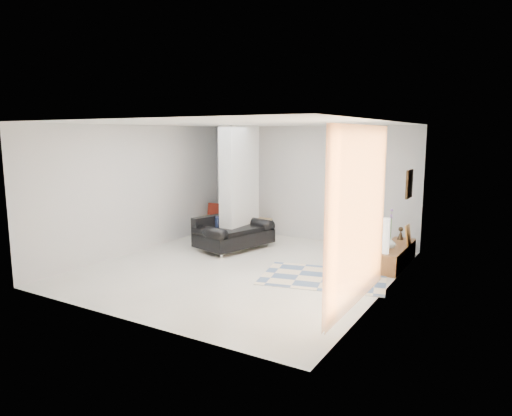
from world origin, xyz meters
The scene contains 17 objects.
floor centered at (0.00, 0.00, 0.00)m, with size 6.00×6.00×0.00m, color beige.
ceiling centered at (0.00, 0.00, 2.80)m, with size 6.00×6.00×0.00m, color white.
wall_back centered at (0.00, 3.00, 1.40)m, with size 6.00×6.00×0.00m, color #B8BABD.
wall_front centered at (0.00, -3.00, 1.40)m, with size 6.00×6.00×0.00m, color #B8BABD.
wall_left centered at (-2.75, 0.00, 1.40)m, with size 6.00×6.00×0.00m, color #B8BABD.
wall_right centered at (2.75, 0.00, 1.40)m, with size 6.00×6.00×0.00m, color #B8BABD.
partition_column centered at (-1.10, 1.60, 1.40)m, with size 0.35×1.20×2.80m, color #B2B7BA.
hallway_door centered at (-2.10, 2.96, 1.02)m, with size 0.85×0.06×2.04m, color silver.
curtain centered at (2.67, -1.15, 1.45)m, with size 2.55×2.55×0.00m, color #F89141.
wall_art centered at (2.72, 1.70, 1.65)m, with size 0.04×0.45×0.55m, color #35210E.
media_console centered at (2.52, 1.70, 0.20)m, with size 0.45×1.72×0.80m.
loveseat centered at (-1.06, 1.22, 0.35)m, with size 1.41×1.91×0.76m.
daybed centered at (-1.93, 2.47, 0.41)m, with size 2.04×0.95×0.77m.
area_rug centered at (1.60, 0.20, 0.01)m, with size 2.22×1.48×0.01m, color beige.
cylinder_lamp centered at (2.50, 1.00, 0.73)m, with size 0.12×0.12×0.67m, color silver.
bronze_figurine centered at (2.47, 2.31, 0.53)m, with size 0.13×0.13×0.27m, color #312315, non-canonical shape.
vase centered at (2.47, 1.46, 0.51)m, with size 0.20×0.20×0.21m, color white.
Camera 1 is at (4.61, -7.33, 2.59)m, focal length 32.00 mm.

